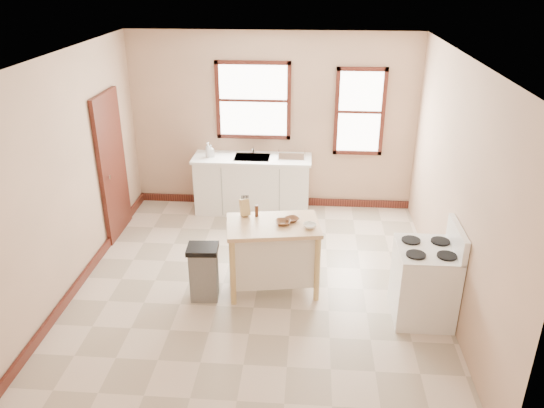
{
  "coord_description": "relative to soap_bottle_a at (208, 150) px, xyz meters",
  "views": [
    {
      "loc": [
        0.6,
        -5.62,
        3.69
      ],
      "look_at": [
        0.15,
        0.4,
        0.94
      ],
      "focal_mm": 35.0,
      "sensor_mm": 36.0,
      "label": 1
    }
  ],
  "objects": [
    {
      "name": "bowl_a",
      "position": [
        1.3,
        -2.21,
        -0.13
      ],
      "size": [
        0.18,
        0.18,
        0.04
      ],
      "primitive_type": "imported",
      "rotation": [
        0.0,
        0.0,
        -0.02
      ],
      "color": "brown",
      "rests_on": "kitchen_island"
    },
    {
      "name": "ceiling",
      "position": [
        0.98,
        -2.16,
        1.76
      ],
      "size": [
        5.0,
        5.0,
        0.0
      ],
      "primitive_type": "plane",
      "rotation": [
        3.14,
        0.0,
        0.0
      ],
      "color": "white",
      "rests_on": "ground"
    },
    {
      "name": "soap_bottle_a",
      "position": [
        0.0,
        0.0,
        0.0
      ],
      "size": [
        0.11,
        0.11,
        0.24
      ],
      "primitive_type": "imported",
      "rotation": [
        0.0,
        0.0,
        -0.29
      ],
      "color": "#B2B2B2",
      "rests_on": "sink_counter"
    },
    {
      "name": "faucet",
      "position": [
        0.68,
        0.22,
        -0.01
      ],
      "size": [
        0.03,
        0.03,
        0.22
      ],
      "primitive_type": "cylinder",
      "color": "silver",
      "rests_on": "sink_counter"
    },
    {
      "name": "bowl_b",
      "position": [
        1.4,
        -2.11,
        -0.13
      ],
      "size": [
        0.23,
        0.23,
        0.04
      ],
      "primitive_type": "imported",
      "rotation": [
        0.0,
        0.0,
        0.61
      ],
      "color": "brown",
      "rests_on": "kitchen_island"
    },
    {
      "name": "soap_bottle_b",
      "position": [
        0.04,
        0.01,
        -0.02
      ],
      "size": [
        0.11,
        0.12,
        0.19
      ],
      "primitive_type": "imported",
      "rotation": [
        0.0,
        0.0,
        0.39
      ],
      "color": "#B2B2B2",
      "rests_on": "sink_counter"
    },
    {
      "name": "door_left",
      "position": [
        -1.23,
        -0.86,
        0.01
      ],
      "size": [
        0.06,
        0.9,
        2.1
      ],
      "primitive_type": "cube",
      "color": "#33100E",
      "rests_on": "ground"
    },
    {
      "name": "window_side",
      "position": [
        2.33,
        0.32,
        0.56
      ],
      "size": [
        0.77,
        0.06,
        1.37
      ],
      "primitive_type": null,
      "color": "#33100E",
      "rests_on": "wall_back"
    },
    {
      "name": "baseboard_left",
      "position": [
        -1.24,
        -2.16,
        -0.98
      ],
      "size": [
        0.04,
        5.0,
        0.12
      ],
      "primitive_type": "cube",
      "color": "#33100E",
      "rests_on": "ground"
    },
    {
      "name": "window_main",
      "position": [
        0.68,
        0.32,
        0.71
      ],
      "size": [
        1.17,
        0.06,
        1.22
      ],
      "primitive_type": null,
      "color": "#33100E",
      "rests_on": "wall_back"
    },
    {
      "name": "wall_back",
      "position": [
        0.98,
        0.34,
        0.36
      ],
      "size": [
        4.5,
        0.04,
        2.8
      ],
      "primitive_type": "cube",
      "color": "tan",
      "rests_on": "ground"
    },
    {
      "name": "wall_right",
      "position": [
        3.23,
        -2.16,
        0.36
      ],
      "size": [
        0.04,
        5.0,
        2.8
      ],
      "primitive_type": "cube",
      "color": "tan",
      "rests_on": "ground"
    },
    {
      "name": "wall_left",
      "position": [
        -1.27,
        -2.16,
        0.36
      ],
      "size": [
        0.04,
        5.0,
        2.8
      ],
      "primitive_type": "cube",
      "color": "tan",
      "rests_on": "ground"
    },
    {
      "name": "dish_rack",
      "position": [
        1.3,
        0.07,
        -0.07
      ],
      "size": [
        0.51,
        0.45,
        0.11
      ],
      "primitive_type": null,
      "rotation": [
        0.0,
        0.0,
        -0.37
      ],
      "color": "silver",
      "rests_on": "sink_counter"
    },
    {
      "name": "baseboard_back",
      "position": [
        0.98,
        0.31,
        -0.98
      ],
      "size": [
        4.5,
        0.04,
        0.12
      ],
      "primitive_type": "cube",
      "color": "#33100E",
      "rests_on": "ground"
    },
    {
      "name": "pepper_grinder",
      "position": [
        0.97,
        -2.03,
        -0.07
      ],
      "size": [
        0.05,
        0.05,
        0.15
      ],
      "primitive_type": "cylinder",
      "rotation": [
        0.0,
        0.0,
        -0.11
      ],
      "color": "#3F2011",
      "rests_on": "kitchen_island"
    },
    {
      "name": "knife_block",
      "position": [
        0.82,
        -2.01,
        -0.05
      ],
      "size": [
        0.13,
        0.13,
        0.2
      ],
      "primitive_type": null,
      "rotation": [
        0.0,
        0.0,
        0.47
      ],
      "color": "#E0AD75",
      "rests_on": "kitchen_island"
    },
    {
      "name": "trash_bin",
      "position": [
        0.38,
        -2.47,
        -0.69
      ],
      "size": [
        0.38,
        0.32,
        0.7
      ],
      "primitive_type": null,
      "rotation": [
        0.0,
        0.0,
        0.06
      ],
      "color": "#5F5F5C",
      "rests_on": "ground"
    },
    {
      "name": "floor",
      "position": [
        0.98,
        -2.16,
        -1.04
      ],
      "size": [
        5.0,
        5.0,
        0.0
      ],
      "primitive_type": "plane",
      "color": "beige",
      "rests_on": "ground"
    },
    {
      "name": "sink_counter",
      "position": [
        0.68,
        0.04,
        -0.58
      ],
      "size": [
        1.86,
        0.62,
        0.92
      ],
      "primitive_type": null,
      "color": "white",
      "rests_on": "ground"
    },
    {
      "name": "kitchen_island",
      "position": [
        1.18,
        -2.21,
        -0.59
      ],
      "size": [
        1.19,
        0.86,
        0.89
      ],
      "primitive_type": null,
      "rotation": [
        0.0,
        0.0,
        0.16
      ],
      "color": "#DDB282",
      "rests_on": "ground"
    },
    {
      "name": "gas_stove",
      "position": [
        2.9,
        -2.64,
        -0.47
      ],
      "size": [
        0.7,
        0.71,
        1.14
      ],
      "primitive_type": null,
      "color": "white",
      "rests_on": "ground"
    },
    {
      "name": "bowl_c",
      "position": [
        1.61,
        -2.28,
        -0.12
      ],
      "size": [
        0.21,
        0.21,
        0.05
      ],
      "primitive_type": "imported",
      "rotation": [
        0.0,
        0.0,
        0.59
      ],
      "color": "white",
      "rests_on": "kitchen_island"
    }
  ]
}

